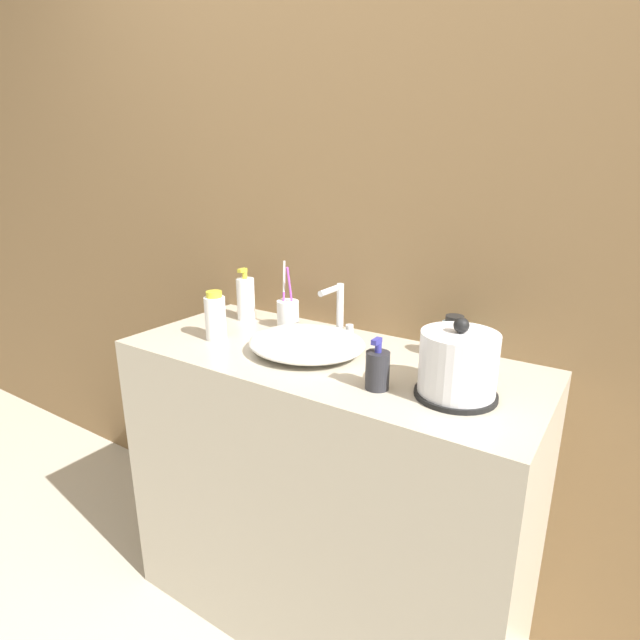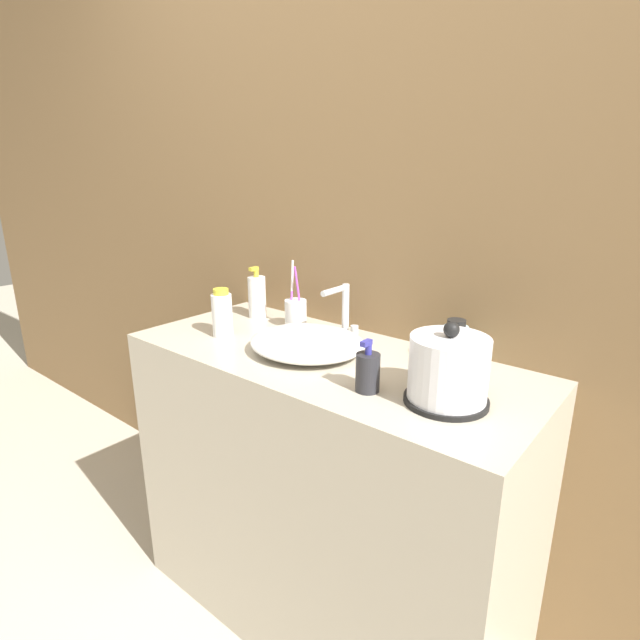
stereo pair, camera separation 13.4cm
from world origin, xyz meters
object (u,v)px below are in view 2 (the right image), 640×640
lotion_bottle (368,372)px  mouthwash_bottle (222,314)px  electric_kettle (448,373)px  shampoo_bottle (455,343)px  faucet (344,309)px  hand_cream_bottle (257,297)px  toothbrush_cup (296,312)px

lotion_bottle → mouthwash_bottle: mouthwash_bottle is taller
electric_kettle → shampoo_bottle: electric_kettle is taller
faucet → mouthwash_bottle: 0.38m
lotion_bottle → hand_cream_bottle: (-0.64, 0.26, 0.03)m
mouthwash_bottle → hand_cream_bottle: 0.22m
shampoo_bottle → toothbrush_cup: bearing=-176.2°
shampoo_bottle → hand_cream_bottle: bearing=-177.1°
shampoo_bottle → faucet: bearing=-176.8°
electric_kettle → toothbrush_cup: bearing=162.6°
shampoo_bottle → mouthwash_bottle: bearing=-159.3°
faucet → toothbrush_cup: 0.19m
toothbrush_cup → mouthwash_bottle: bearing=-118.7°
shampoo_bottle → hand_cream_bottle: size_ratio=0.67×
shampoo_bottle → hand_cream_bottle: 0.72m
toothbrush_cup → mouthwash_bottle: size_ratio=1.46×
faucet → electric_kettle: electric_kettle is taller
lotion_bottle → shampoo_bottle: 0.30m
electric_kettle → faucet: bearing=154.3°
toothbrush_cup → shampoo_bottle: size_ratio=1.82×
faucet → lotion_bottle: faucet is taller
shampoo_bottle → mouthwash_bottle: mouthwash_bottle is taller
mouthwash_bottle → lotion_bottle: bearing=-4.7°
electric_kettle → shampoo_bottle: size_ratio=1.57×
electric_kettle → hand_cream_bottle: electric_kettle is taller
electric_kettle → mouthwash_bottle: (-0.74, -0.01, -0.00)m
shampoo_bottle → lotion_bottle: bearing=-105.4°
lotion_bottle → shampoo_bottle: bearing=74.6°
faucet → mouthwash_bottle: (-0.30, -0.23, -0.02)m
lotion_bottle → faucet: bearing=134.9°
electric_kettle → toothbrush_cup: size_ratio=0.86×
faucet → toothbrush_cup: (-0.18, -0.02, -0.04)m
faucet → lotion_bottle: size_ratio=1.29×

